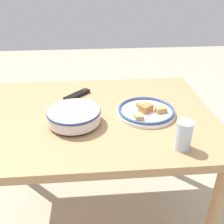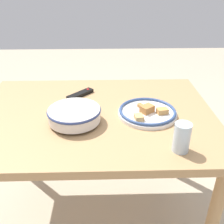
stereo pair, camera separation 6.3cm
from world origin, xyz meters
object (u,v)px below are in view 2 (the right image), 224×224
at_px(food_plate, 147,112).
at_px(tv_remote, 80,94).
at_px(noodle_bowl, 74,115).
at_px(drinking_glass, 182,138).

distance_m(food_plate, tv_remote, 0.43).
bearing_deg(food_plate, tv_remote, 146.15).
relative_size(noodle_bowl, tv_remote, 1.63).
bearing_deg(noodle_bowl, tv_remote, 89.53).
xyz_separation_m(noodle_bowl, drinking_glass, (0.46, -0.23, 0.02)).
relative_size(tv_remote, drinking_glass, 1.25).
distance_m(tv_remote, drinking_glass, 0.71).
bearing_deg(noodle_bowl, food_plate, 10.00).
bearing_deg(tv_remote, drinking_glass, -6.48).
relative_size(food_plate, tv_remote, 1.89).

